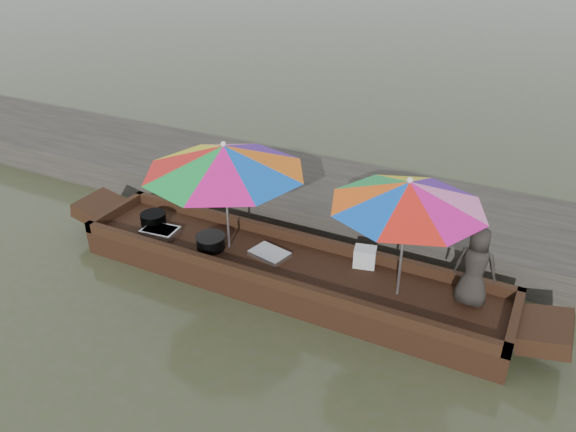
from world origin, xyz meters
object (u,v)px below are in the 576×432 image
at_px(boat_hull, 285,273).
at_px(umbrella_bow, 226,197).
at_px(cooking_pot, 153,219).
at_px(charcoal_grill, 211,243).
at_px(umbrella_stern, 403,239).
at_px(supply_bag, 365,257).
at_px(tray_crayfish, 160,231).
at_px(tray_scallop, 270,254).
at_px(vendor, 476,266).

distance_m(boat_hull, umbrella_bow, 1.29).
height_order(cooking_pot, charcoal_grill, cooking_pot).
bearing_deg(boat_hull, umbrella_stern, 0.00).
bearing_deg(cooking_pot, boat_hull, -0.34).
relative_size(supply_bag, umbrella_bow, 0.13).
height_order(boat_hull, umbrella_bow, umbrella_bow).
relative_size(tray_crayfish, umbrella_stern, 0.28).
relative_size(charcoal_grill, supply_bag, 1.38).
xyz_separation_m(cooking_pot, supply_bag, (3.16, 0.40, 0.03)).
relative_size(cooking_pot, umbrella_stern, 0.21).
bearing_deg(boat_hull, tray_crayfish, -175.39).
relative_size(tray_crayfish, umbrella_bow, 0.23).
relative_size(cooking_pot, charcoal_grill, 0.96).
distance_m(boat_hull, supply_bag, 1.10).
bearing_deg(tray_scallop, tray_crayfish, -172.97).
relative_size(tray_scallop, umbrella_bow, 0.23).
bearing_deg(tray_crayfish, supply_bag, 11.04).
xyz_separation_m(cooking_pot, charcoal_grill, (1.12, -0.16, -0.01)).
distance_m(vendor, umbrella_bow, 3.24).
bearing_deg(cooking_pot, vendor, 2.71).
height_order(vendor, umbrella_bow, umbrella_bow).
xyz_separation_m(boat_hull, tray_scallop, (-0.26, 0.05, 0.21)).
bearing_deg(tray_scallop, vendor, 3.89).
relative_size(supply_bag, vendor, 0.28).
distance_m(boat_hull, cooking_pot, 2.21).
bearing_deg(supply_bag, charcoal_grill, -164.68).
distance_m(cooking_pot, tray_crayfish, 0.31).
bearing_deg(umbrella_bow, tray_crayfish, -171.71).
relative_size(tray_crayfish, charcoal_grill, 1.30).
xyz_separation_m(charcoal_grill, supply_bag, (2.04, 0.56, 0.04)).
relative_size(charcoal_grill, vendor, 0.38).
height_order(tray_crayfish, vendor, vendor).
bearing_deg(boat_hull, cooking_pot, 179.66).
relative_size(cooking_pot, tray_crayfish, 0.74).
distance_m(boat_hull, vendor, 2.46).
bearing_deg(boat_hull, umbrella_bow, 180.00).
distance_m(tray_crayfish, umbrella_stern, 3.56).
distance_m(umbrella_bow, umbrella_stern, 2.41).
height_order(tray_crayfish, umbrella_stern, umbrella_stern).
bearing_deg(boat_hull, supply_bag, 22.97).
xyz_separation_m(tray_crayfish, umbrella_stern, (3.48, 0.16, 0.73)).
xyz_separation_m(tray_crayfish, umbrella_bow, (1.07, 0.16, 0.73)).
distance_m(boat_hull, umbrella_stern, 1.81).
xyz_separation_m(umbrella_bow, umbrella_stern, (2.41, 0.00, 0.00)).
distance_m(cooking_pot, vendor, 4.57).
bearing_deg(charcoal_grill, boat_hull, 7.87).
bearing_deg(supply_bag, umbrella_bow, -167.38).
relative_size(boat_hull, supply_bag, 21.02).
bearing_deg(vendor, cooking_pot, 4.24).
height_order(cooking_pot, umbrella_stern, umbrella_stern).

